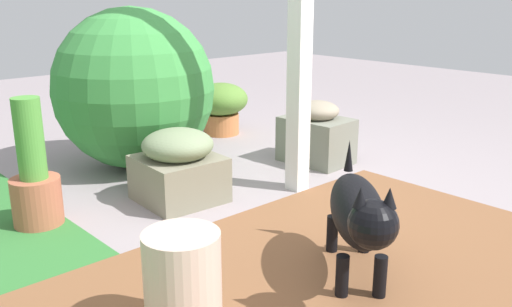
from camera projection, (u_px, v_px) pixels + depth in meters
ground_plane at (295, 209)px, 3.09m from camera, size 12.00×12.00×0.00m
brick_path at (364, 282)px, 2.30m from camera, size 1.80×2.40×0.02m
stone_planter_nearest at (316, 134)px, 3.90m from camera, size 0.49×0.37×0.44m
stone_planter_mid at (179, 166)px, 3.17m from camera, size 0.47×0.47×0.43m
round_shrub at (134, 89)px, 3.72m from camera, size 1.09×1.09×1.09m
terracotta_pot_tall at (35, 181)px, 2.83m from camera, size 0.25×0.25×0.67m
terracotta_pot_broad at (221, 105)px, 4.66m from camera, size 0.45×0.45×0.44m
dog at (359, 213)px, 2.23m from camera, size 0.65×0.64×0.54m
ceramic_urn at (183, 285)px, 1.91m from camera, size 0.27×0.27×0.39m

